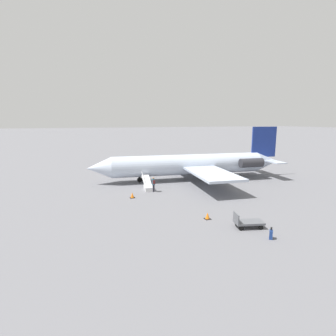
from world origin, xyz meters
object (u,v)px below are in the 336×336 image
object	(u,v)px
airplane_main	(195,164)
boarding_stairs	(148,186)
luggage_cart	(247,222)
passenger	(154,183)
suitcase	(271,234)

from	to	relation	value
airplane_main	boarding_stairs	xyz separation A→B (m)	(7.75, 3.03, -1.83)
boarding_stairs	luggage_cart	xyz separation A→B (m)	(-3.90, 13.89, 0.08)
airplane_main	passenger	distance (m)	8.74
airplane_main	suitcase	size ratio (longest dim) A/B	31.96
airplane_main	luggage_cart	bearing A→B (deg)	84.06
luggage_cart	boarding_stairs	bearing A→B (deg)	-59.72
boarding_stairs	passenger	world-z (taller)	boarding_stairs
boarding_stairs	suitcase	distance (m)	16.65
boarding_stairs	luggage_cart	distance (m)	14.43
airplane_main	suitcase	bearing A→B (deg)	86.42
passenger	luggage_cart	size ratio (longest dim) A/B	0.72
passenger	suitcase	bearing A→B (deg)	-158.13
passenger	airplane_main	bearing A→B (deg)	-53.20
airplane_main	passenger	world-z (taller)	airplane_main
luggage_cart	suitcase	distance (m)	2.24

